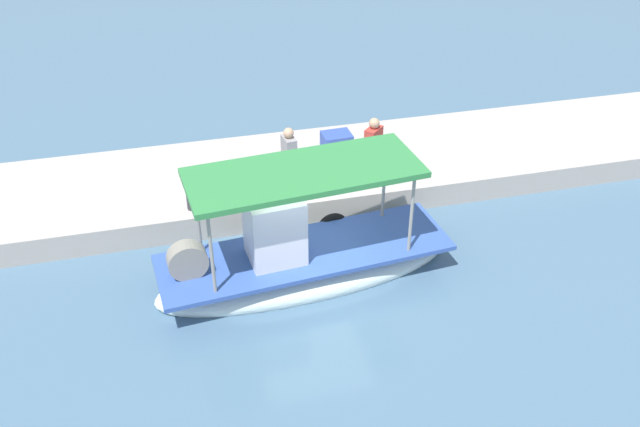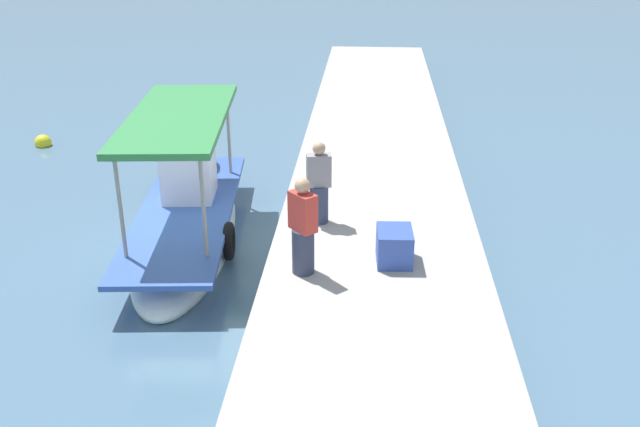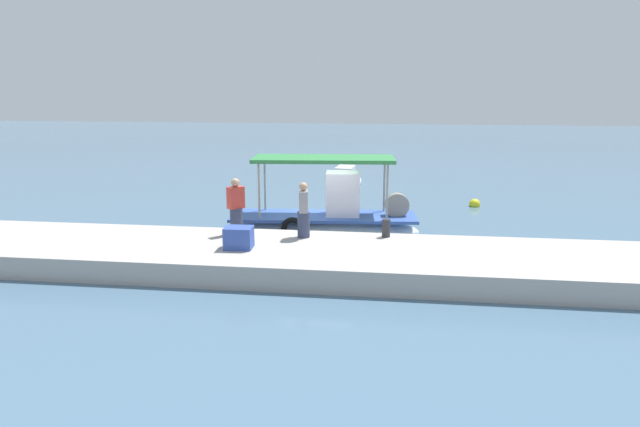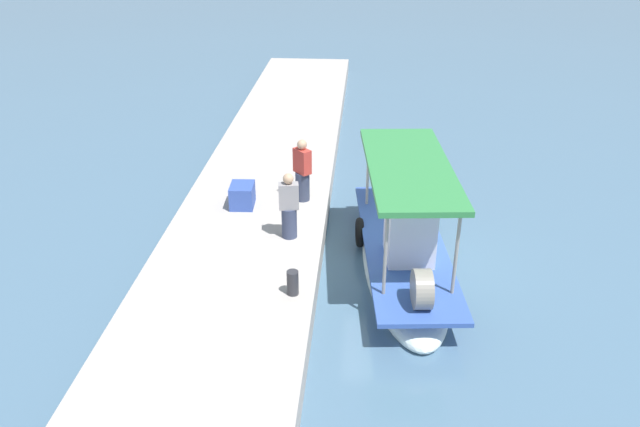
{
  "view_description": "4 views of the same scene",
  "coord_description": "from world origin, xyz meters",
  "px_view_note": "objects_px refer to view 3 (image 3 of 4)",
  "views": [
    {
      "loc": [
        2.65,
        11.47,
        9.31
      ],
      "look_at": [
        -0.5,
        -1.13,
        0.74
      ],
      "focal_mm": 38.73,
      "sensor_mm": 36.0,
      "label": 1
    },
    {
      "loc": [
        -12.44,
        -3.5,
        6.26
      ],
      "look_at": [
        -0.12,
        -2.59,
        0.8
      ],
      "focal_mm": 39.5,
      "sensor_mm": 36.0,
      "label": 2
    },
    {
      "loc": [
        2.5,
        -18.5,
        4.89
      ],
      "look_at": [
        0.23,
        -1.52,
        1.1
      ],
      "focal_mm": 32.18,
      "sensor_mm": 36.0,
      "label": 3
    },
    {
      "loc": [
        12.95,
        -0.88,
        7.9
      ],
      "look_at": [
        -0.38,
        -1.87,
        1.12
      ],
      "focal_mm": 35.71,
      "sensor_mm": 36.0,
      "label": 4
    }
  ],
  "objects_px": {
    "main_fishing_boat": "(327,221)",
    "mooring_bollard": "(386,228)",
    "fisherman_by_crate": "(304,213)",
    "cargo_crate": "(239,238)",
    "moored_boat_near": "(346,182)",
    "fisherman_near_bollard": "(236,209)",
    "marker_buoy": "(475,204)"
  },
  "relations": [
    {
      "from": "marker_buoy",
      "to": "mooring_bollard",
      "type": "bearing_deg",
      "value": -114.22
    },
    {
      "from": "cargo_crate",
      "to": "moored_boat_near",
      "type": "distance_m",
      "value": 14.3
    },
    {
      "from": "main_fishing_boat",
      "to": "fisherman_by_crate",
      "type": "height_order",
      "value": "main_fishing_boat"
    },
    {
      "from": "marker_buoy",
      "to": "moored_boat_near",
      "type": "distance_m",
      "value": 7.37
    },
    {
      "from": "main_fishing_boat",
      "to": "moored_boat_near",
      "type": "distance_m",
      "value": 10.1
    },
    {
      "from": "mooring_bollard",
      "to": "cargo_crate",
      "type": "height_order",
      "value": "cargo_crate"
    },
    {
      "from": "main_fishing_boat",
      "to": "mooring_bollard",
      "type": "bearing_deg",
      "value": -48.91
    },
    {
      "from": "fisherman_by_crate",
      "to": "moored_boat_near",
      "type": "bearing_deg",
      "value": 89.44
    },
    {
      "from": "fisherman_near_bollard",
      "to": "fisherman_by_crate",
      "type": "distance_m",
      "value": 2.04
    },
    {
      "from": "cargo_crate",
      "to": "marker_buoy",
      "type": "bearing_deg",
      "value": 52.21
    },
    {
      "from": "fisherman_by_crate",
      "to": "cargo_crate",
      "type": "bearing_deg",
      "value": -137.8
    },
    {
      "from": "fisherman_near_bollard",
      "to": "fisherman_by_crate",
      "type": "height_order",
      "value": "fisherman_near_bollard"
    },
    {
      "from": "main_fishing_boat",
      "to": "fisherman_by_crate",
      "type": "bearing_deg",
      "value": -97.28
    },
    {
      "from": "cargo_crate",
      "to": "fisherman_near_bollard",
      "type": "bearing_deg",
      "value": 107.81
    },
    {
      "from": "mooring_bollard",
      "to": "moored_boat_near",
      "type": "height_order",
      "value": "mooring_bollard"
    },
    {
      "from": "fisherman_by_crate",
      "to": "cargo_crate",
      "type": "height_order",
      "value": "fisherman_by_crate"
    },
    {
      "from": "main_fishing_boat",
      "to": "marker_buoy",
      "type": "distance_m",
      "value": 7.88
    },
    {
      "from": "marker_buoy",
      "to": "fisherman_near_bollard",
      "type": "bearing_deg",
      "value": -134.42
    },
    {
      "from": "moored_boat_near",
      "to": "fisherman_near_bollard",
      "type": "bearing_deg",
      "value": -99.68
    },
    {
      "from": "cargo_crate",
      "to": "marker_buoy",
      "type": "xyz_separation_m",
      "value": [
        7.47,
        9.63,
        -0.82
      ]
    },
    {
      "from": "fisherman_near_bollard",
      "to": "fisherman_by_crate",
      "type": "bearing_deg",
      "value": -3.07
    },
    {
      "from": "fisherman_near_bollard",
      "to": "fisherman_by_crate",
      "type": "relative_size",
      "value": 1.04
    },
    {
      "from": "main_fishing_boat",
      "to": "marker_buoy",
      "type": "xyz_separation_m",
      "value": [
        5.58,
        5.55,
        -0.39
      ]
    },
    {
      "from": "main_fishing_boat",
      "to": "fisherman_by_crate",
      "type": "distance_m",
      "value": 2.84
    },
    {
      "from": "cargo_crate",
      "to": "moored_boat_near",
      "type": "height_order",
      "value": "cargo_crate"
    },
    {
      "from": "fisherman_by_crate",
      "to": "mooring_bollard",
      "type": "distance_m",
      "value": 2.45
    },
    {
      "from": "mooring_bollard",
      "to": "moored_boat_near",
      "type": "bearing_deg",
      "value": 100.26
    },
    {
      "from": "fisherman_near_bollard",
      "to": "cargo_crate",
      "type": "xyz_separation_m",
      "value": [
        0.49,
        -1.51,
        -0.46
      ]
    },
    {
      "from": "marker_buoy",
      "to": "fisherman_by_crate",
      "type": "bearing_deg",
      "value": -125.74
    },
    {
      "from": "fisherman_by_crate",
      "to": "cargo_crate",
      "type": "relative_size",
      "value": 2.17
    },
    {
      "from": "fisherman_near_bollard",
      "to": "marker_buoy",
      "type": "bearing_deg",
      "value": 45.58
    },
    {
      "from": "fisherman_by_crate",
      "to": "mooring_bollard",
      "type": "height_order",
      "value": "fisherman_by_crate"
    }
  ]
}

